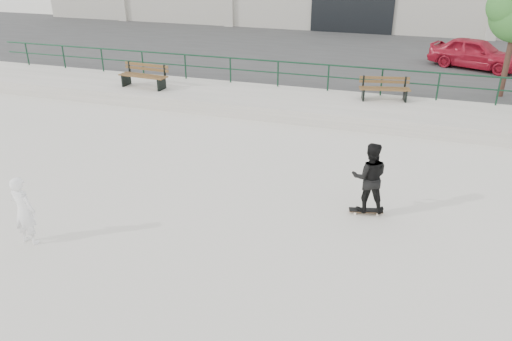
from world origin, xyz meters
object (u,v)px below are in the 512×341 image
(red_car, at_px, (475,53))
(standing_skater, at_px, (369,177))
(bench_right, at_px, (384,89))
(seated_skater, at_px, (24,211))
(bench_left, at_px, (144,76))
(skateboard, at_px, (366,210))

(red_car, relative_size, standing_skater, 2.35)
(bench_right, bearing_deg, seated_skater, -131.83)
(red_car, xyz_separation_m, standing_skater, (-3.16, -13.88, -0.24))
(bench_left, bearing_deg, seated_skater, -69.76)
(bench_right, distance_m, skateboard, 7.73)
(bench_left, distance_m, bench_right, 9.21)
(bench_left, bearing_deg, bench_right, 12.03)
(red_car, distance_m, seated_skater, 19.91)
(bench_right, bearing_deg, standing_skater, -99.79)
(bench_right, distance_m, standing_skater, 7.69)
(standing_skater, bearing_deg, red_car, -112.68)
(bench_right, height_order, standing_skater, standing_skater)
(skateboard, height_order, standing_skater, standing_skater)
(standing_skater, bearing_deg, seated_skater, 17.37)
(red_car, height_order, skateboard, red_car)
(bench_left, bearing_deg, skateboard, -29.89)
(red_car, bearing_deg, standing_skater, -171.46)
(bench_left, xyz_separation_m, standing_skater, (9.43, -6.51, -0.01))
(red_car, bearing_deg, bench_right, 172.22)
(bench_right, xyz_separation_m, standing_skater, (0.30, -7.68, 0.03))
(seated_skater, bearing_deg, red_car, -115.84)
(bench_left, relative_size, skateboard, 2.51)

